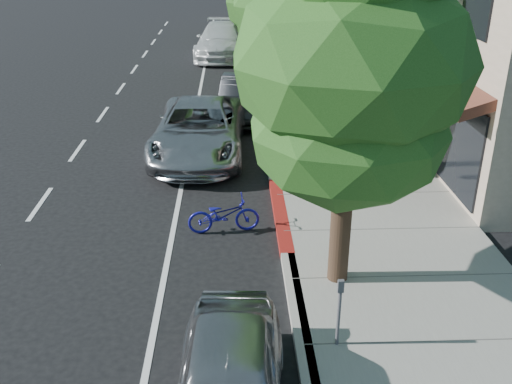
{
  "coord_description": "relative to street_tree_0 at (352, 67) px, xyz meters",
  "views": [
    {
      "loc": [
        -1.12,
        -11.59,
        6.46
      ],
      "look_at": [
        -0.66,
        -0.44,
        1.35
      ],
      "focal_mm": 40.0,
      "sensor_mm": 36.0,
      "label": 1
    }
  ],
  "objects": [
    {
      "name": "ground",
      "position": [
        -0.9,
        2.0,
        -4.38
      ],
      "size": [
        120.0,
        120.0,
        0.0
      ],
      "primitive_type": "plane",
      "color": "black",
      "rests_on": "ground"
    },
    {
      "name": "sidewalk",
      "position": [
        1.4,
        10.0,
        -4.3
      ],
      "size": [
        4.6,
        56.0,
        0.15
      ],
      "primitive_type": "cube",
      "color": "gray",
      "rests_on": "ground"
    },
    {
      "name": "curb",
      "position": [
        -0.9,
        10.0,
        -4.3
      ],
      "size": [
        0.3,
        56.0,
        0.15
      ],
      "primitive_type": "cube",
      "color": "#9E998E",
      "rests_on": "ground"
    },
    {
      "name": "curb_red_segment",
      "position": [
        -0.9,
        3.0,
        -4.3
      ],
      "size": [
        0.32,
        4.0,
        0.15
      ],
      "primitive_type": "cube",
      "color": "maroon",
      "rests_on": "ground"
    },
    {
      "name": "street_tree_0",
      "position": [
        0.0,
        0.0,
        0.0
      ],
      "size": [
        4.21,
        4.21,
        7.05
      ],
      "color": "black",
      "rests_on": "ground"
    },
    {
      "name": "street_tree_1",
      "position": [
        0.0,
        6.0,
        0.25
      ],
      "size": [
        4.14,
        4.14,
        7.37
      ],
      "color": "black",
      "rests_on": "ground"
    },
    {
      "name": "cyclist",
      "position": [
        -0.65,
        5.0,
        -3.39
      ],
      "size": [
        0.63,
        0.81,
        1.96
      ],
      "primitive_type": "imported",
      "rotation": [
        0.0,
        0.0,
        1.32
      ],
      "color": "silver",
      "rests_on": "ground"
    },
    {
      "name": "bicycle",
      "position": [
        -2.29,
        2.3,
        -3.94
      ],
      "size": [
        1.73,
        0.77,
        0.88
      ],
      "primitive_type": "imported",
      "rotation": [
        0.0,
        0.0,
        1.68
      ],
      "color": "#19169A",
      "rests_on": "ground"
    },
    {
      "name": "silver_suv",
      "position": [
        -3.1,
        7.5,
        -3.55
      ],
      "size": [
        3.01,
        6.05,
        1.65
      ],
      "primitive_type": "imported",
      "rotation": [
        0.0,
        0.0,
        -0.05
      ],
      "color": "#A3A3A8",
      "rests_on": "ground"
    },
    {
      "name": "dark_sedan",
      "position": [
        -1.65,
        11.48,
        -3.61
      ],
      "size": [
        2.06,
        4.77,
        1.53
      ],
      "primitive_type": "imported",
      "rotation": [
        0.0,
        0.0,
        -0.1
      ],
      "color": "black",
      "rests_on": "ground"
    },
    {
      "name": "white_pickup",
      "position": [
        -2.64,
        23.0,
        -3.46
      ],
      "size": [
        3.07,
        6.5,
        1.83
      ],
      "primitive_type": "imported",
      "rotation": [
        0.0,
        0.0,
        -0.08
      ],
      "color": "silver",
      "rests_on": "ground"
    },
    {
      "name": "dark_suv_far",
      "position": [
        -2.67,
        23.5,
        -3.62
      ],
      "size": [
        2.27,
        4.63,
        1.52
      ],
      "primitive_type": "imported",
      "rotation": [
        0.0,
        0.0,
        -0.11
      ],
      "color": "black",
      "rests_on": "ground"
    },
    {
      "name": "pedestrian",
      "position": [
        1.84,
        13.13,
        -3.27
      ],
      "size": [
        0.94,
        0.74,
        1.92
      ],
      "primitive_type": "imported",
      "rotation": [
        0.0,
        0.0,
        3.15
      ],
      "color": "black",
      "rests_on": "sidewalk"
    }
  ]
}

